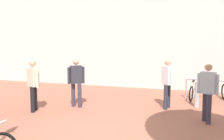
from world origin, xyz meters
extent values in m
plane|color=#9E5B47|center=(0.00, 0.00, 0.00)|extent=(60.00, 60.00, 0.00)
cylinder|color=#99999E|center=(2.12, 4.82, 0.40)|extent=(0.06, 0.06, 0.80)
torus|color=black|center=(2.33, 4.31, 0.30)|extent=(0.18, 0.61, 0.61)
torus|color=black|center=(2.53, 5.23, 0.30)|extent=(0.18, 0.61, 0.61)
cylinder|color=silver|center=(2.43, 4.77, 0.51)|extent=(0.19, 0.76, 0.03)
cylinder|color=silver|center=(2.45, 4.86, 0.27)|extent=(0.15, 0.55, 0.40)
cylinder|color=silver|center=(2.39, 4.60, 0.62)|extent=(0.03, 0.03, 0.26)
cube|color=black|center=(2.39, 4.60, 0.76)|extent=(0.11, 0.20, 0.05)
cylinder|color=silver|center=(2.50, 5.12, 0.75)|extent=(0.39, 0.12, 0.04)
torus|color=black|center=(3.01, 4.25, 0.30)|extent=(0.10, 0.61, 0.61)
torus|color=black|center=(3.08, 5.19, 0.30)|extent=(0.10, 0.61, 0.61)
cylinder|color=black|center=(3.04, 4.72, 0.51)|extent=(0.09, 0.77, 0.03)
cylinder|color=black|center=(3.05, 4.81, 0.27)|extent=(0.07, 0.56, 0.40)
cylinder|color=black|center=(3.03, 4.55, 0.62)|extent=(0.03, 0.03, 0.26)
cube|color=black|center=(3.03, 4.55, 0.76)|extent=(0.09, 0.19, 0.05)
cylinder|color=black|center=(3.07, 5.08, 0.75)|extent=(0.39, 0.07, 0.04)
torus|color=black|center=(3.57, 5.19, 0.30)|extent=(0.17, 0.61, 0.61)
cylinder|color=#ADADB2|center=(2.53, 3.49, 0.45)|extent=(0.16, 0.16, 0.90)
cylinder|color=#2D2D38|center=(1.52, 2.86, 0.42)|extent=(0.14, 0.14, 0.85)
cylinder|color=#2D2D38|center=(1.58, 3.15, 0.42)|extent=(0.14, 0.14, 0.85)
cube|color=white|center=(1.55, 3.01, 1.16)|extent=(0.44, 0.46, 0.62)
cylinder|color=white|center=(1.72, 2.81, 1.13)|extent=(0.09, 0.09, 0.59)
cylinder|color=white|center=(1.38, 3.21, 1.13)|extent=(0.09, 0.09, 0.59)
sphere|color=tan|center=(1.55, 3.01, 1.61)|extent=(0.22, 0.22, 0.22)
cylinder|color=#383342|center=(2.86, 1.65, 0.42)|extent=(0.14, 0.14, 0.85)
cylinder|color=#383342|center=(2.76, 1.93, 0.42)|extent=(0.14, 0.14, 0.85)
cube|color=silver|center=(2.81, 1.79, 1.16)|extent=(0.45, 0.35, 0.62)
cylinder|color=silver|center=(3.06, 1.71, 1.13)|extent=(0.09, 0.09, 0.59)
cylinder|color=silver|center=(2.56, 1.86, 1.13)|extent=(0.09, 0.09, 0.59)
sphere|color=tan|center=(2.81, 1.79, 1.61)|extent=(0.22, 0.22, 0.22)
cylinder|color=black|center=(-2.67, 1.43, 0.42)|extent=(0.14, 0.14, 0.85)
cylinder|color=black|center=(-2.60, 1.18, 0.42)|extent=(0.14, 0.14, 0.85)
cube|color=beige|center=(-2.63, 1.30, 1.16)|extent=(0.47, 0.40, 0.62)
cylinder|color=beige|center=(-2.86, 1.42, 1.13)|extent=(0.09, 0.09, 0.59)
cylinder|color=beige|center=(-2.40, 1.18, 1.13)|extent=(0.09, 0.09, 0.59)
sphere|color=tan|center=(-2.63, 1.30, 1.61)|extent=(0.22, 0.22, 0.22)
cylinder|color=#383342|center=(-1.66, 2.28, 0.42)|extent=(0.14, 0.14, 0.85)
cylinder|color=#383342|center=(-1.40, 2.23, 0.42)|extent=(0.14, 0.14, 0.85)
cube|color=#2D2D38|center=(-1.53, 2.25, 1.16)|extent=(0.46, 0.43, 0.62)
cylinder|color=#2D2D38|center=(-1.74, 2.10, 1.13)|extent=(0.09, 0.09, 0.59)
cylinder|color=#2D2D38|center=(-1.33, 2.41, 1.13)|extent=(0.09, 0.09, 0.59)
sphere|color=tan|center=(-1.53, 2.25, 1.61)|extent=(0.22, 0.22, 0.22)
camera|label=1|loc=(2.47, -6.15, 2.42)|focal=42.59mm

